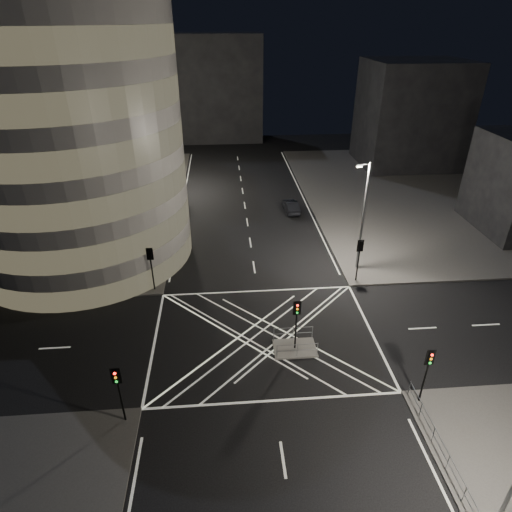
{
  "coord_description": "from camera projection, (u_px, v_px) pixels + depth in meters",
  "views": [
    {
      "loc": [
        -2.61,
        -24.3,
        20.64
      ],
      "look_at": [
        -0.07,
        6.81,
        3.0
      ],
      "focal_mm": 30.0,
      "sensor_mm": 36.0,
      "label": 1
    }
  ],
  "objects": [
    {
      "name": "ground",
      "position": [
        265.0,
        337.0,
        31.43
      ],
      "size": [
        120.0,
        120.0,
        0.0
      ],
      "primitive_type": "plane",
      "color": "black",
      "rests_on": "ground"
    },
    {
      "name": "sidewalk_far_left",
      "position": [
        10.0,
        206.0,
        52.77
      ],
      "size": [
        42.0,
        42.0,
        0.15
      ],
      "primitive_type": "cube",
      "color": "#4A4845",
      "rests_on": "ground"
    },
    {
      "name": "sidewalk_far_right",
      "position": [
        461.0,
        192.0,
        56.87
      ],
      "size": [
        42.0,
        42.0,
        0.15
      ],
      "primitive_type": "cube",
      "color": "#4A4845",
      "rests_on": "ground"
    },
    {
      "name": "central_island",
      "position": [
        295.0,
        348.0,
        30.23
      ],
      "size": [
        3.0,
        2.0,
        0.15
      ],
      "primitive_type": "cube",
      "color": "slate",
      "rests_on": "ground"
    },
    {
      "name": "office_tower_curved",
      "position": [
        26.0,
        113.0,
        39.99
      ],
      "size": [
        30.0,
        29.0,
        27.2
      ],
      "color": "gray",
      "rests_on": "sidewalk_far_left"
    },
    {
      "name": "office_block_rear",
      "position": [
        83.0,
        91.0,
        60.83
      ],
      "size": [
        24.0,
        16.0,
        22.0
      ],
      "primitive_type": "cube",
      "color": "gray",
      "rests_on": "sidewalk_far_left"
    },
    {
      "name": "building_right_far",
      "position": [
        411.0,
        114.0,
        64.21
      ],
      "size": [
        14.0,
        12.0,
        15.0
      ],
      "primitive_type": "cube",
      "color": "black",
      "rests_on": "sidewalk_far_right"
    },
    {
      "name": "building_far_end",
      "position": [
        211.0,
        89.0,
        77.04
      ],
      "size": [
        18.0,
        8.0,
        18.0
      ],
      "primitive_type": "cube",
      "color": "black",
      "rests_on": "ground"
    },
    {
      "name": "tree_a",
      "position": [
        132.0,
        233.0,
        36.28
      ],
      "size": [
        4.49,
        4.49,
        6.93
      ],
      "color": "black",
      "rests_on": "sidewalk_far_left"
    },
    {
      "name": "tree_b",
      "position": [
        141.0,
        199.0,
        41.17
      ],
      "size": [
        4.63,
        4.63,
        7.66
      ],
      "color": "black",
      "rests_on": "sidewalk_far_left"
    },
    {
      "name": "tree_c",
      "position": [
        151.0,
        185.0,
        46.74
      ],
      "size": [
        4.52,
        4.52,
        6.86
      ],
      "color": "black",
      "rests_on": "sidewalk_far_left"
    },
    {
      "name": "tree_d",
      "position": [
        157.0,
        163.0,
        51.65
      ],
      "size": [
        5.62,
        5.62,
        8.08
      ],
      "color": "black",
      "rests_on": "sidewalk_far_left"
    },
    {
      "name": "tree_e",
      "position": [
        162.0,
        152.0,
        56.99
      ],
      "size": [
        4.42,
        4.42,
        7.13
      ],
      "color": "black",
      "rests_on": "sidewalk_far_left"
    },
    {
      "name": "traffic_signal_fl",
      "position": [
        151.0,
        261.0,
        35.27
      ],
      "size": [
        0.55,
        0.22,
        4.0
      ],
      "color": "black",
      "rests_on": "sidewalk_far_left"
    },
    {
      "name": "traffic_signal_nl",
      "position": [
        118.0,
        385.0,
        23.47
      ],
      "size": [
        0.55,
        0.22,
        4.0
      ],
      "color": "black",
      "rests_on": "sidewalk_near_left"
    },
    {
      "name": "traffic_signal_fr",
      "position": [
        359.0,
        253.0,
        36.52
      ],
      "size": [
        0.55,
        0.22,
        4.0
      ],
      "color": "black",
      "rests_on": "sidewalk_far_right"
    },
    {
      "name": "traffic_signal_nr",
      "position": [
        428.0,
        366.0,
        24.71
      ],
      "size": [
        0.55,
        0.22,
        4.0
      ],
      "color": "black",
      "rests_on": "sidewalk_near_right"
    },
    {
      "name": "traffic_signal_island",
      "position": [
        297.0,
        316.0,
        28.83
      ],
      "size": [
        0.55,
        0.22,
        4.0
      ],
      "color": "black",
      "rests_on": "central_island"
    },
    {
      "name": "street_lamp_left_near",
      "position": [
        148.0,
        207.0,
        38.45
      ],
      "size": [
        1.25,
        0.25,
        10.0
      ],
      "color": "slate",
      "rests_on": "sidewalk_far_left"
    },
    {
      "name": "street_lamp_left_far",
      "position": [
        168.0,
        152.0,
        54.06
      ],
      "size": [
        1.25,
        0.25,
        10.0
      ],
      "color": "slate",
      "rests_on": "sidewalk_far_left"
    },
    {
      "name": "street_lamp_right_far",
      "position": [
        363.0,
        214.0,
        37.18
      ],
      "size": [
        1.25,
        0.25,
        10.0
      ],
      "color": "slate",
      "rests_on": "sidewalk_far_right"
    },
    {
      "name": "railing_near_right",
      "position": [
        456.0,
        477.0,
        21.13
      ],
      "size": [
        0.06,
        11.7,
        1.1
      ],
      "primitive_type": "cube",
      "color": "slate",
      "rests_on": "sidewalk_near_right"
    },
    {
      "name": "railing_island_south",
      "position": [
        297.0,
        350.0,
        29.14
      ],
      "size": [
        2.8,
        0.06,
        1.1
      ],
      "primitive_type": "cube",
      "color": "slate",
      "rests_on": "central_island"
    },
    {
      "name": "railing_island_north",
      "position": [
        293.0,
        333.0,
        30.7
      ],
      "size": [
        2.8,
        0.06,
        1.1
      ],
      "primitive_type": "cube",
      "color": "slate",
      "rests_on": "central_island"
    },
    {
      "name": "sedan",
      "position": [
        291.0,
        206.0,
        51.1
      ],
      "size": [
        1.69,
        4.25,
        1.38
      ],
      "primitive_type": "imported",
      "rotation": [
        0.0,
        0.0,
        3.2
      ],
      "color": "black",
      "rests_on": "ground"
    }
  ]
}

